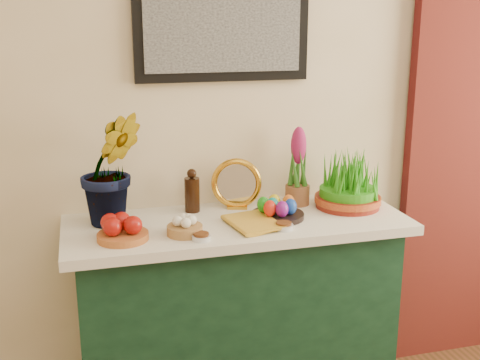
% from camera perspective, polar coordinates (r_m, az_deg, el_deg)
% --- Properties ---
extents(sideboard, '(1.30, 0.45, 0.85)m').
position_cam_1_polar(sideboard, '(2.66, -0.29, -13.21)').
color(sideboard, '#163C24').
rests_on(sideboard, ground).
extents(tablecloth, '(1.40, 0.55, 0.04)m').
position_cam_1_polar(tablecloth, '(2.48, -0.30, -4.16)').
color(tablecloth, white).
rests_on(tablecloth, sideboard).
extents(hyacinth_green, '(0.33, 0.29, 0.60)m').
position_cam_1_polar(hyacinth_green, '(2.40, -12.17, 2.78)').
color(hyacinth_green, '#2F6E1E').
rests_on(hyacinth_green, tablecloth).
extents(apple_bowl, '(0.25, 0.25, 0.10)m').
position_cam_1_polar(apple_bowl, '(2.28, -11.08, -4.63)').
color(apple_bowl, '#AE5C29').
rests_on(apple_bowl, tablecloth).
extents(garlic_basket, '(0.16, 0.16, 0.08)m').
position_cam_1_polar(garlic_basket, '(2.30, -5.27, -4.44)').
color(garlic_basket, '#AD7D45').
rests_on(garlic_basket, tablecloth).
extents(vinegar_cruet, '(0.06, 0.06, 0.19)m').
position_cam_1_polar(vinegar_cruet, '(2.56, -4.57, -1.21)').
color(vinegar_cruet, black).
rests_on(vinegar_cruet, tablecloth).
extents(mirror, '(0.22, 0.11, 0.22)m').
position_cam_1_polar(mirror, '(2.59, -0.34, -0.40)').
color(mirror, gold).
rests_on(mirror, tablecloth).
extents(book, '(0.20, 0.26, 0.03)m').
position_cam_1_polar(book, '(2.36, -0.71, -4.31)').
color(book, gold).
rests_on(book, tablecloth).
extents(spice_dish_left, '(0.07, 0.07, 0.03)m').
position_cam_1_polar(spice_dish_left, '(2.25, -3.69, -5.40)').
color(spice_dish_left, silver).
rests_on(spice_dish_left, tablecloth).
extents(spice_dish_right, '(0.08, 0.08, 0.03)m').
position_cam_1_polar(spice_dish_right, '(2.36, 4.17, -4.38)').
color(spice_dish_right, silver).
rests_on(spice_dish_right, tablecloth).
extents(egg_plate, '(0.29, 0.29, 0.09)m').
position_cam_1_polar(egg_plate, '(2.48, 3.56, -2.86)').
color(egg_plate, black).
rests_on(egg_plate, tablecloth).
extents(hyacinth_pink, '(0.11, 0.11, 0.35)m').
position_cam_1_polar(hyacinth_pink, '(2.64, 5.52, 0.95)').
color(hyacinth_pink, brown).
rests_on(hyacinth_pink, tablecloth).
extents(wheatgrass_sabzeh, '(0.29, 0.29, 0.23)m').
position_cam_1_polar(wheatgrass_sabzeh, '(2.64, 10.24, -0.40)').
color(wheatgrass_sabzeh, maroon).
rests_on(wheatgrass_sabzeh, tablecloth).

